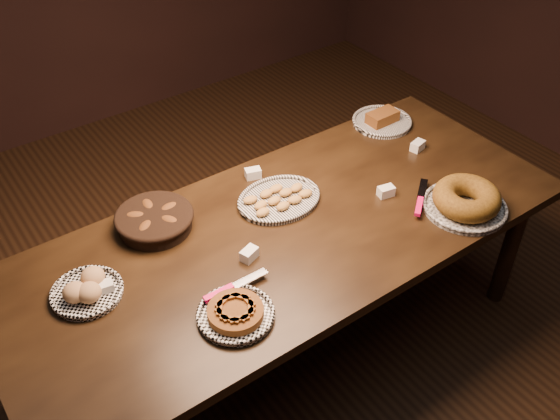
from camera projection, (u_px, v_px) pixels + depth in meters
ground at (286, 345)px, 3.03m from camera, size 5.00×5.00×0.00m
buffet_table at (287, 242)px, 2.60m from camera, size 2.40×1.00×0.75m
apple_tart_plate at (235, 313)px, 2.18m from camera, size 0.34×0.28×0.05m
madeleine_platter at (279, 199)px, 2.68m from camera, size 0.37×0.30×0.04m
bundt_cake_plate at (466, 201)px, 2.63m from camera, size 0.41×0.42×0.11m
croissant_basket at (154, 219)px, 2.53m from camera, size 0.39×0.39×0.08m
bread_roll_plate at (86, 290)px, 2.25m from camera, size 0.27×0.27×0.08m
loaf_plate at (382, 120)px, 3.17m from camera, size 0.30×0.30×0.07m
tent_cards at (291, 205)px, 2.64m from camera, size 1.68×0.51×0.04m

